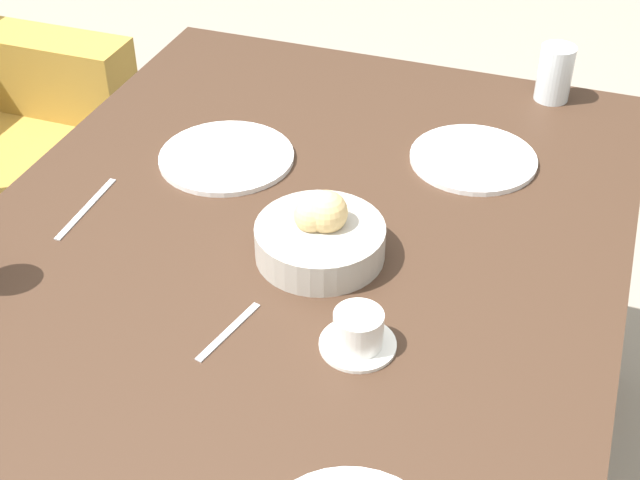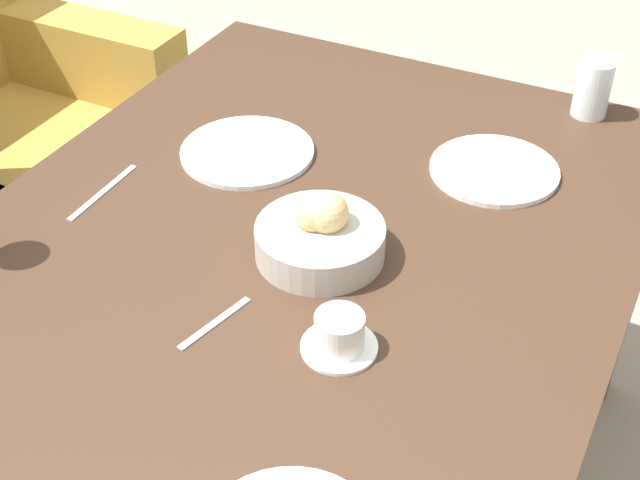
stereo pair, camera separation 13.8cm
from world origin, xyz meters
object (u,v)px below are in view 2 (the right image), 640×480
at_px(bread_basket, 320,236).
at_px(fork_silver, 103,192).
at_px(plate_near_right, 494,170).
at_px(plate_far_center, 247,151).
at_px(coffee_cup, 339,335).
at_px(water_tumbler, 593,88).
at_px(spoon_coffee, 215,323).

distance_m(bread_basket, fork_silver, 0.41).
height_order(plate_near_right, plate_far_center, same).
bearing_deg(coffee_cup, water_tumbler, -10.75).
height_order(fork_silver, spoon_coffee, same).
bearing_deg(fork_silver, coffee_cup, -106.82).
relative_size(plate_far_center, water_tumbler, 2.17).
bearing_deg(bread_basket, water_tumbler, -23.16).
bearing_deg(water_tumbler, spoon_coffee, 158.37).
xyz_separation_m(plate_far_center, water_tumbler, (0.43, -0.52, 0.05)).
height_order(water_tumbler, fork_silver, water_tumbler).
bearing_deg(coffee_cup, plate_near_right, -5.83).
bearing_deg(plate_near_right, plate_far_center, 108.77).
distance_m(fork_silver, spoon_coffee, 0.40).
relative_size(plate_near_right, spoon_coffee, 1.68).
height_order(coffee_cup, spoon_coffee, coffee_cup).
xyz_separation_m(bread_basket, water_tumbler, (0.63, -0.27, 0.02)).
distance_m(water_tumbler, coffee_cup, 0.82).
distance_m(plate_far_center, coffee_cup, 0.53).
xyz_separation_m(water_tumbler, fork_silver, (-0.65, 0.68, -0.06)).
relative_size(bread_basket, plate_near_right, 0.88).
relative_size(bread_basket, coffee_cup, 1.88).
bearing_deg(plate_far_center, spoon_coffee, -155.42).
height_order(water_tumbler, spoon_coffee, water_tumbler).
relative_size(water_tumbler, coffee_cup, 1.04).
bearing_deg(water_tumbler, fork_silver, 133.52).
bearing_deg(water_tumbler, plate_near_right, 160.58).
height_order(plate_far_center, coffee_cup, coffee_cup).
distance_m(bread_basket, plate_near_right, 0.39).
height_order(plate_near_right, spoon_coffee, plate_near_right).
height_order(plate_far_center, spoon_coffee, plate_far_center).
height_order(plate_near_right, fork_silver, plate_near_right).
distance_m(plate_near_right, fork_silver, 0.69).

